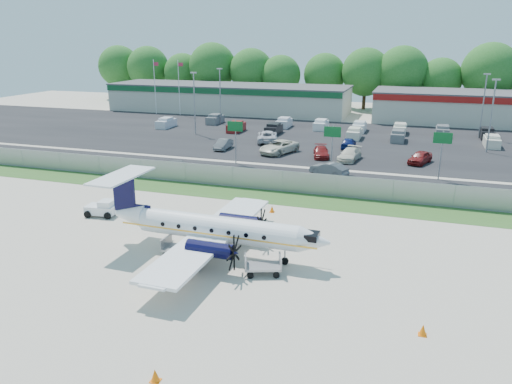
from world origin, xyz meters
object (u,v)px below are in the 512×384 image
(aircraft, at_px, (214,228))
(baggage_cart_far, at_px, (263,266))
(pushback_tug, at_px, (103,208))
(baggage_cart_near, at_px, (180,249))

(aircraft, bearing_deg, baggage_cart_far, -24.01)
(aircraft, xyz_separation_m, pushback_tug, (-11.51, 4.20, -1.26))
(pushback_tug, xyz_separation_m, baggage_cart_far, (15.46, -5.96, -0.07))
(baggage_cart_near, bearing_deg, pushback_tug, 151.24)
(aircraft, xyz_separation_m, baggage_cart_far, (3.95, -1.76, -1.34))
(aircraft, distance_m, pushback_tug, 12.32)
(aircraft, height_order, baggage_cart_far, aircraft)
(baggage_cart_far, bearing_deg, aircraft, 155.99)
(aircraft, distance_m, baggage_cart_far, 4.53)
(baggage_cart_near, distance_m, baggage_cart_far, 5.96)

